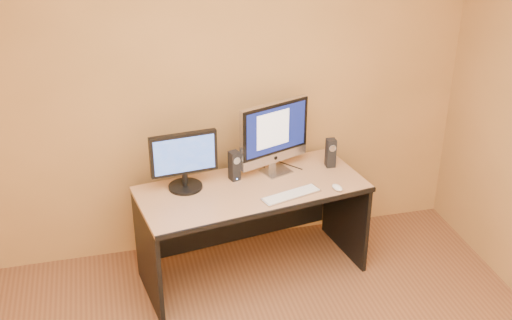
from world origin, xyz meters
name	(u,v)px	position (x,y,z in m)	size (l,w,h in m)	color
walls	(285,239)	(0.00, 0.00, 1.30)	(4.00, 4.00, 2.60)	#A97A44
desk	(252,231)	(0.21, 1.48, 0.37)	(1.61, 0.70, 0.74)	#A67D53
imac	(277,138)	(0.43, 1.67, 1.02)	(0.57, 0.21, 0.55)	#B0B0B5
second_monitor	(184,161)	(-0.25, 1.59, 0.95)	(0.48, 0.24, 0.42)	black
speaker_left	(234,166)	(0.11, 1.63, 0.85)	(0.07, 0.07, 0.22)	black
speaker_right	(331,153)	(0.85, 1.66, 0.85)	(0.07, 0.07, 0.22)	black
keyboard	(291,195)	(0.44, 1.30, 0.75)	(0.43, 0.12, 0.02)	#B0B0B4
mouse	(337,187)	(0.78, 1.30, 0.76)	(0.06, 0.10, 0.04)	silver
cable_a	(290,165)	(0.56, 1.74, 0.75)	(0.01, 0.01, 0.22)	black
cable_b	(264,165)	(0.37, 1.79, 0.75)	(0.01, 0.01, 0.18)	black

